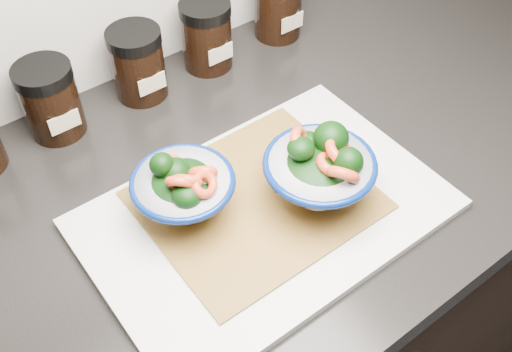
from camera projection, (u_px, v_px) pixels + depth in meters
cabinet at (259, 330)px, 1.18m from camera, size 3.43×0.58×0.86m
countertop at (260, 177)px, 0.85m from camera, size 3.50×0.60×0.04m
cutting_board at (265, 213)px, 0.77m from camera, size 0.45×0.30×0.01m
bamboo_mat at (256, 200)px, 0.78m from camera, size 0.28×0.24×0.00m
bowl_left at (183, 190)px, 0.73m from camera, size 0.13×0.13×0.10m
bowl_right at (320, 171)px, 0.75m from camera, size 0.14×0.14×0.11m
spice_jar_b at (51, 100)px, 0.85m from camera, size 0.08×0.08×0.11m
spice_jar_c at (138, 64)px, 0.90m from camera, size 0.08×0.08×0.11m
spice_jar_d at (207, 35)px, 0.95m from camera, size 0.08×0.08×0.11m
spice_jar_e at (278, 5)px, 1.01m from camera, size 0.08×0.08×0.11m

